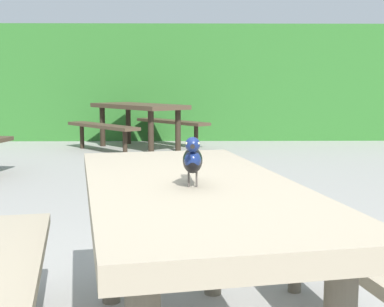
# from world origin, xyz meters

# --- Properties ---
(hedge_wall) EXTENTS (28.00, 1.24, 2.16)m
(hedge_wall) POSITION_xyz_m (0.00, 9.03, 1.08)
(hedge_wall) COLOR #2D6B28
(hedge_wall) RESTS_ON ground
(picnic_table_foreground) EXTENTS (1.98, 2.00, 0.74)m
(picnic_table_foreground) POSITION_xyz_m (-0.06, 0.23, 0.56)
(picnic_table_foreground) COLOR gray
(picnic_table_foreground) RESTS_ON ground
(bird_grackle) EXTENTS (0.07, 0.29, 0.18)m
(bird_grackle) POSITION_xyz_m (-0.05, 0.10, 0.84)
(bird_grackle) COLOR black
(bird_grackle) RESTS_ON picnic_table_foreground
(picnic_table_mid_right) EXTENTS (2.38, 2.39, 0.74)m
(picnic_table_mid_right) POSITION_xyz_m (-0.83, 7.25, 0.56)
(picnic_table_mid_right) COLOR #473828
(picnic_table_mid_right) RESTS_ON ground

